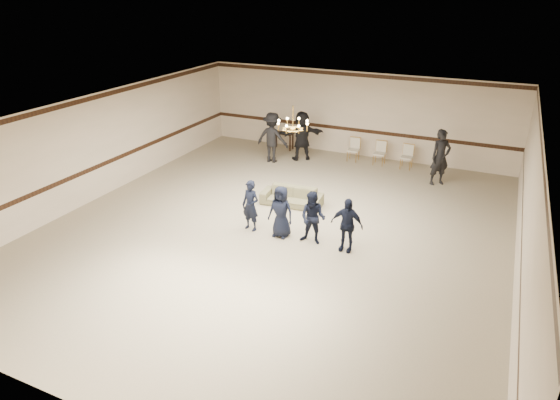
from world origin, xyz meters
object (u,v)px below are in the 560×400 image
Objects in this scene: adult_right at (440,157)px; boy_b at (281,212)px; chandelier at (293,118)px; banquet_chair_left at (353,150)px; boy_c at (313,218)px; settee at (292,196)px; banquet_chair_right at (407,157)px; console_table at (283,141)px; boy_d at (347,225)px; banquet_chair_mid at (379,153)px; adult_mid at (302,136)px; boy_a at (251,206)px; adult_left at (272,138)px.

boy_b is at bearing -159.60° from adult_right.
chandelier is 5.80m from banquet_chair_left.
settee is at bearing 125.89° from boy_c.
boy_c is 6.72m from banquet_chair_right.
chandelier is 0.51× the size of settee.
adult_right reaches higher than console_table.
boy_b is 1.00× the size of boy_d.
chandelier reaches higher than boy_b.
boy_d reaches higher than banquet_chair_mid.
adult_mid is (-1.61, 4.59, -1.94)m from chandelier.
boy_d is at bearing 9.18° from boy_a.
chandelier is 0.50× the size of adult_left.
banquet_chair_right is (2.86, 6.63, -0.28)m from boy_a.
adult_right is 2.29× the size of console_table.
banquet_chair_left and banquet_chair_right have the same top height.
banquet_chair_right reaches higher than console_table.
banquet_chair_right is at bearing 154.74° from adult_mid.
adult_mid reaches higher than boy_d.
banquet_chair_mid is 4.01m from console_table.
adult_right reaches higher than settee.
adult_left is (-2.78, 5.26, 0.23)m from boy_b.
console_table is (-6.26, 1.26, -0.59)m from adult_right.
boy_d is 0.77× the size of settee.
boy_d reaches higher than console_table.
settee is at bearing 114.34° from chandelier.
boy_c is 1.64× the size of banquet_chair_mid.
banquet_chair_mid is (0.96, 6.63, -0.28)m from boy_b.
adult_mid is at bearing 109.26° from chandelier.
adult_right is at bearing 50.19° from chandelier.
boy_d is at bearing -75.09° from banquet_chair_left.
boy_d is 1.64× the size of banquet_chair_right.
settee is (-2.34, 1.96, -0.44)m from boy_d.
console_table is at bearing 125.93° from boy_d.
boy_a is at bearing -107.87° from banquet_chair_mid.
adult_left reaches higher than banquet_chair_right.
boy_c is at bearing -58.24° from settee.
boy_a reaches higher than settee.
adult_mid is 2.17× the size of banquet_chair_right.
settee is 0.99× the size of adult_mid.
console_table is at bearing 174.91° from banquet_chair_mid.
boy_a is 1.64× the size of banquet_chair_right.
boy_a reaches higher than banquet_chair_left.
adult_left is (-3.68, 5.26, 0.23)m from boy_c.
boy_b is 7.48m from console_table.
boy_a is at bearing -98.00° from banquet_chair_left.
boy_b is at bearing -105.13° from banquet_chair_right.
banquet_chair_right is at bearing -164.55° from adult_left.
boy_b reaches higher than banquet_chair_mid.
adult_right is at bearing -8.55° from console_table.
boy_d is (2.70, 0.00, 0.00)m from boy_a.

